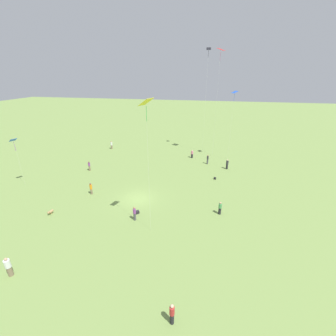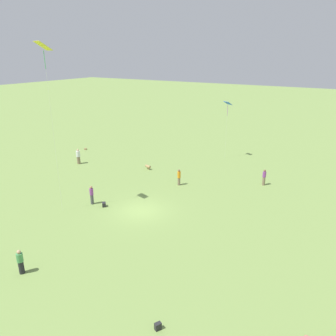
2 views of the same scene
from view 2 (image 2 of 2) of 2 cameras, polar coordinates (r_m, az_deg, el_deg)
name	(u,v)px [view 2 (image 2 of 2)]	position (r m, az deg, el deg)	size (l,w,h in m)	color
ground_plane	(141,211)	(28.65, -4.72, -7.45)	(240.00, 240.00, 0.00)	#7A994C
person_0	(78,157)	(41.58, -15.35, 1.94)	(0.66, 0.66, 1.87)	#847056
person_2	(20,262)	(22.75, -24.31, -14.67)	(0.52, 0.52, 1.64)	#232328
person_3	(179,177)	(33.60, 1.93, -1.60)	(0.42, 0.42, 1.71)	#847056
person_4	(92,195)	(30.22, -13.15, -4.58)	(0.43, 0.43, 1.74)	#4C4C51
person_7	(264,177)	(35.00, 16.39, -1.56)	(0.47, 0.47, 1.70)	#847056
kite_0	(44,52)	(27.22, -20.84, 18.40)	(1.38, 1.26, 13.73)	yellow
kite_4	(228,105)	(41.88, 10.38, 10.71)	(1.10, 1.04, 7.27)	blue
dog_0	(148,167)	(38.39, -3.54, 0.26)	(0.77, 0.40, 0.53)	tan
picnic_bag_0	(104,204)	(29.79, -11.08, -6.26)	(0.52, 0.52, 0.38)	#262628
picnic_bag_1	(158,326)	(17.92, -1.76, -25.83)	(0.35, 0.39, 0.38)	#262628
picnic_bag_2	(85,149)	(47.64, -14.18, 3.23)	(0.40, 0.41, 0.24)	#A58459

